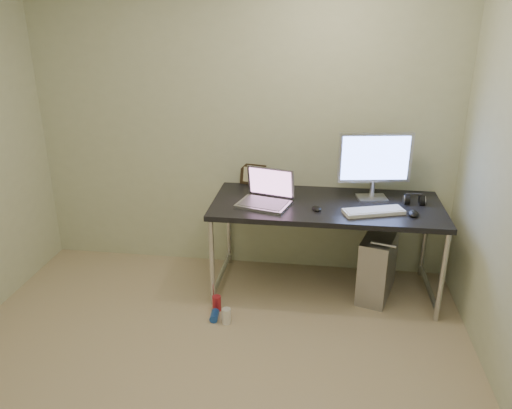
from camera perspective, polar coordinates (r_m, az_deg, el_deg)
The scene contains 17 objects.
floor at distance 3.16m, azimuth -6.88°, elevation -21.29°, with size 3.50×3.50×0.00m, color tan.
wall_back at distance 4.14m, azimuth -1.65°, elevation 9.02°, with size 3.50×0.02×2.50m, color beige.
desk at distance 3.89m, azimuth 8.02°, elevation -0.85°, with size 1.75×0.77×0.75m.
tower_computer at distance 4.07m, azimuth 13.73°, elevation -6.72°, with size 0.35×0.54×0.55m.
cable_a at distance 4.33m, azimuth 12.82°, elevation -2.84°, with size 0.01×0.01×0.70m, color black.
cable_b at distance 4.33m, azimuth 14.00°, elevation -3.24°, with size 0.01×0.01×0.72m, color black.
can_red at distance 3.86m, azimuth -4.51°, elevation -11.20°, with size 0.07×0.07×0.12m, color #B01F2A.
can_white at distance 3.72m, azimuth -3.40°, elevation -12.61°, with size 0.07×0.07×0.12m, color white.
can_blue at distance 3.78m, azimuth -4.77°, elevation -12.56°, with size 0.06×0.06×0.11m, color #1B47A9.
laptop at distance 3.81m, azimuth 1.18°, elevation 1.03°, with size 0.45×0.40×0.26m.
monitor at distance 3.93m, azimuth 13.44°, elevation 4.89°, with size 0.56×0.20×0.53m.
keyboard at distance 3.73m, azimuth 13.29°, elevation -0.78°, with size 0.44×0.14×0.03m, color white.
mouse_right at distance 3.77m, azimuth 17.55°, elevation -0.88°, with size 0.08×0.12×0.04m, color black.
mouse_left at distance 3.72m, azimuth 6.96°, elevation -0.33°, with size 0.07×0.11×0.04m, color black.
headphones at distance 4.00m, azimuth 17.62°, elevation 0.48°, with size 0.15×0.09×0.10m.
picture_frame at distance 4.21m, azimuth -0.35°, elevation 3.44°, with size 0.22×0.03×0.18m, color black.
webcam at distance 4.13m, azimuth 2.78°, elevation 3.17°, with size 0.05×0.04×0.13m.
Camera 1 is at (0.66, -2.24, 2.14)m, focal length 35.00 mm.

